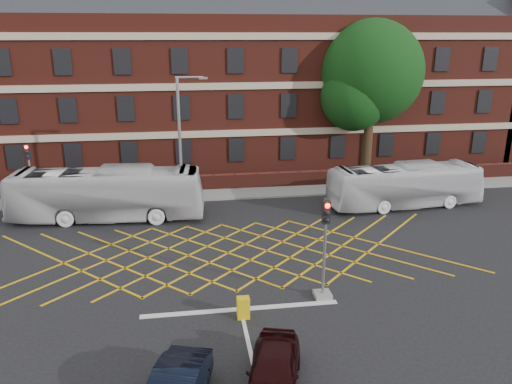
{
  "coord_description": "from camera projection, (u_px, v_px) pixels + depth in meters",
  "views": [
    {
      "loc": [
        -2.0,
        -21.15,
        10.55
      ],
      "look_at": [
        1.36,
        1.5,
        3.35
      ],
      "focal_mm": 35.0,
      "sensor_mm": 36.0,
      "label": 1
    }
  ],
  "objects": [
    {
      "name": "street_lamp",
      "position": [
        182.0,
        169.0,
        30.21
      ],
      "size": [
        2.25,
        1.0,
        8.31
      ],
      "color": "slate",
      "rests_on": "ground"
    },
    {
      "name": "utility_cabinet",
      "position": [
        243.0,
        308.0,
        19.39
      ],
      "size": [
        0.49,
        0.38,
        0.87
      ],
      "primitive_type": "cube",
      "color": "#E1B70D",
      "rests_on": "ground"
    },
    {
      "name": "box_junction_hatching",
      "position": [
        228.0,
        253.0,
        25.29
      ],
      "size": [
        8.22,
        8.22,
        0.02
      ],
      "primitive_type": "cube",
      "rotation": [
        0.0,
        0.0,
        0.79
      ],
      "color": "#CC990C",
      "rests_on": "ground"
    },
    {
      "name": "victorian_building",
      "position": [
        207.0,
        69.0,
        41.84
      ],
      "size": [
        51.0,
        12.17,
        20.4
      ],
      "color": "maroon",
      "rests_on": "ground"
    },
    {
      "name": "bus_left",
      "position": [
        107.0,
        194.0,
        29.55
      ],
      "size": [
        11.52,
        3.57,
        3.16
      ],
      "primitive_type": "imported",
      "rotation": [
        0.0,
        0.0,
        1.49
      ],
      "color": "silver",
      "rests_on": "ground"
    },
    {
      "name": "ground",
      "position": [
        232.0,
        271.0,
        23.4
      ],
      "size": [
        120.0,
        120.0,
        0.0
      ],
      "primitive_type": "plane",
      "color": "black",
      "rests_on": "ground"
    },
    {
      "name": "deciduous_tree",
      "position": [
        370.0,
        79.0,
        38.08
      ],
      "size": [
        7.99,
        7.87,
        11.83
      ],
      "color": "black",
      "rests_on": "ground"
    },
    {
      "name": "boundary_wall",
      "position": [
        213.0,
        182.0,
        35.51
      ],
      "size": [
        56.0,
        0.5,
        1.1
      ],
      "primitive_type": "cube",
      "color": "#511C15",
      "rests_on": "ground"
    },
    {
      "name": "traffic_light_far",
      "position": [
        32.0,
        184.0,
        30.89
      ],
      "size": [
        0.7,
        0.7,
        4.27
      ],
      "color": "slate",
      "rests_on": "ground"
    },
    {
      "name": "direction_signs",
      "position": [
        24.0,
        186.0,
        31.72
      ],
      "size": [
        1.1,
        0.16,
        2.2
      ],
      "color": "gray",
      "rests_on": "ground"
    },
    {
      "name": "stop_line",
      "position": [
        241.0,
        309.0,
        20.1
      ],
      "size": [
        8.0,
        0.3,
        0.02
      ],
      "primitive_type": "cube",
      "color": "silver",
      "rests_on": "ground"
    },
    {
      "name": "car_maroon",
      "position": [
        274.0,
        371.0,
        15.38
      ],
      "size": [
        2.59,
        4.22,
        1.34
      ],
      "primitive_type": "imported",
      "rotation": [
        0.0,
        0.0,
        -0.27
      ],
      "color": "black",
      "rests_on": "ground"
    },
    {
      "name": "far_pavement",
      "position": [
        215.0,
        193.0,
        34.71
      ],
      "size": [
        60.0,
        3.0,
        0.12
      ],
      "primitive_type": "cube",
      "color": "slate",
      "rests_on": "ground"
    },
    {
      "name": "bus_right",
      "position": [
        405.0,
        185.0,
        31.84
      ],
      "size": [
        10.17,
        3.17,
        2.79
      ],
      "primitive_type": "imported",
      "rotation": [
        0.0,
        0.0,
        1.65
      ],
      "color": "silver",
      "rests_on": "ground"
    },
    {
      "name": "traffic_light_near",
      "position": [
        324.0,
        259.0,
        20.53
      ],
      "size": [
        0.7,
        0.7,
        4.27
      ],
      "color": "slate",
      "rests_on": "ground"
    }
  ]
}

